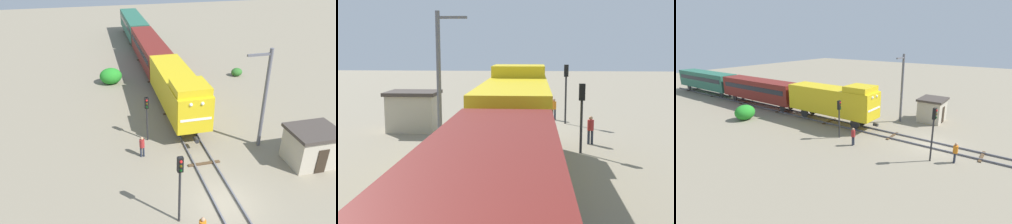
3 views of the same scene
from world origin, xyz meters
The scene contains 12 objects.
ground_plane centered at (0.00, 0.00, 0.00)m, with size 147.61×147.61×0.00m, color gray.
railway_track centered at (0.00, 0.00, 0.07)m, with size 2.40×98.41×0.16m.
locomotive centered at (0.00, 11.67, 2.77)m, with size 2.90×11.60×4.60m.
passenger_car_leading centered at (0.00, 25.00, 2.52)m, with size 2.84×14.00×3.66m.
passenger_car_trailing centered at (0.00, 39.60, 2.52)m, with size 2.84×14.00×3.66m.
traffic_signal_near centered at (-3.20, -0.78, 3.09)m, with size 0.32×0.34×4.46m.
traffic_signal_mid centered at (-3.40, 8.27, 2.66)m, with size 0.32×0.34×3.80m.
worker_by_signal centered at (-4.20, 6.08, 1.00)m, with size 0.38×0.38×1.70m.
catenary_mast centered at (4.94, 5.50, 4.19)m, with size 1.94×0.28×7.89m.
relay_hut centered at (7.50, 2.58, 1.39)m, with size 3.50×2.90×2.74m.
bush_near centered at (9.61, 20.05, 0.49)m, with size 1.35×1.10×0.98m, color #2C6426.
bush_mid centered at (-5.29, 21.12, 0.91)m, with size 2.50×2.04×1.82m, color #248526.
Camera 1 is at (-7.05, -14.16, 14.32)m, focal length 35.00 mm.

